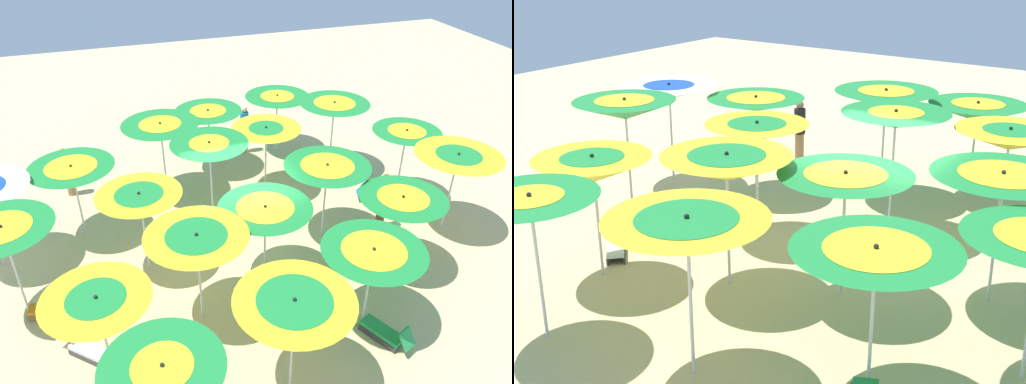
% 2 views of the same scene
% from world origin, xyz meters
% --- Properties ---
extents(ground, '(40.95, 40.95, 0.04)m').
position_xyz_m(ground, '(0.00, 0.00, -0.02)').
color(ground, beige).
extents(beach_umbrella_0, '(1.97, 1.97, 2.35)m').
position_xyz_m(beach_umbrella_0, '(2.78, 5.11, 2.10)').
color(beach_umbrella_0, silver).
rests_on(beach_umbrella_0, ground).
extents(beach_umbrella_1, '(2.19, 2.19, 2.39)m').
position_xyz_m(beach_umbrella_1, '(0.39, 4.51, 2.14)').
color(beach_umbrella_1, silver).
rests_on(beach_umbrella_1, ground).
extents(beach_umbrella_2, '(2.18, 2.18, 2.16)m').
position_xyz_m(beach_umbrella_2, '(-1.78, 3.49, 1.92)').
color(beach_umbrella_2, silver).
rests_on(beach_umbrella_2, ground).
extents(beach_umbrella_5, '(2.00, 2.00, 2.26)m').
position_xyz_m(beach_umbrella_5, '(3.65, 3.22, 1.99)').
color(beach_umbrella_5, silver).
rests_on(beach_umbrella_5, ground).
extents(beach_umbrella_6, '(2.19, 2.19, 2.41)m').
position_xyz_m(beach_umbrella_6, '(1.59, 2.18, 2.14)').
color(beach_umbrella_6, silver).
rests_on(beach_umbrella_6, ground).
extents(beach_umbrella_7, '(2.20, 2.20, 2.21)m').
position_xyz_m(beach_umbrella_7, '(-0.17, 1.39, 1.99)').
color(beach_umbrella_7, silver).
rests_on(beach_umbrella_7, ground).
extents(beach_umbrella_8, '(2.26, 2.26, 2.30)m').
position_xyz_m(beach_umbrella_8, '(-2.29, 0.21, 2.06)').
color(beach_umbrella_8, silver).
rests_on(beach_umbrella_8, ground).
extents(beach_umbrella_10, '(2.12, 2.12, 2.55)m').
position_xyz_m(beach_umbrella_10, '(5.33, 0.84, 2.29)').
color(beach_umbrella_10, silver).
rests_on(beach_umbrella_10, ground).
extents(beach_umbrella_11, '(2.03, 2.03, 2.34)m').
position_xyz_m(beach_umbrella_11, '(2.49, 0.12, 2.11)').
color(beach_umbrella_11, silver).
rests_on(beach_umbrella_11, ground).
extents(beach_umbrella_12, '(2.14, 2.14, 2.52)m').
position_xyz_m(beach_umbrella_12, '(0.39, -1.57, 2.30)').
color(beach_umbrella_12, silver).
rests_on(beach_umbrella_12, ground).
extents(beach_umbrella_13, '(2.10, 2.10, 2.27)m').
position_xyz_m(beach_umbrella_13, '(-1.57, -2.49, 2.01)').
color(beach_umbrella_13, silver).
rests_on(beach_umbrella_13, ground).
extents(beach_umbrella_15, '(2.27, 2.27, 2.42)m').
position_xyz_m(beach_umbrella_15, '(6.02, -1.22, 2.20)').
color(beach_umbrella_15, silver).
rests_on(beach_umbrella_15, ground).
extents(beach_umbrella_16, '(2.22, 2.22, 2.27)m').
position_xyz_m(beach_umbrella_16, '(3.98, -1.88, 2.06)').
color(beach_umbrella_16, silver).
rests_on(beach_umbrella_16, ground).
extents(beach_umbrella_17, '(2.28, 2.28, 2.49)m').
position_xyz_m(beach_umbrella_17, '(1.43, -3.27, 2.25)').
color(beach_umbrella_17, silver).
rests_on(beach_umbrella_17, ground).
extents(beach_umbrella_18, '(2.18, 2.18, 2.22)m').
position_xyz_m(beach_umbrella_18, '(-0.27, -4.42, 1.96)').
color(beach_umbrella_18, silver).
rests_on(beach_umbrella_18, ground).
extents(lounger_0, '(1.24, 0.52, 0.61)m').
position_xyz_m(lounger_0, '(4.78, 0.99, 0.20)').
color(lounger_0, olive).
rests_on(lounger_0, ground).
extents(lounger_2, '(1.13, 1.11, 0.59)m').
position_xyz_m(lounger_2, '(4.12, 2.45, 0.20)').
color(lounger_2, '#333338').
rests_on(lounger_2, ground).
extents(beachgoer_1, '(0.30, 0.30, 1.63)m').
position_xyz_m(beachgoer_1, '(4.30, -4.24, 0.85)').
color(beachgoer_1, '#A3704C').
rests_on(beachgoer_1, ground).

